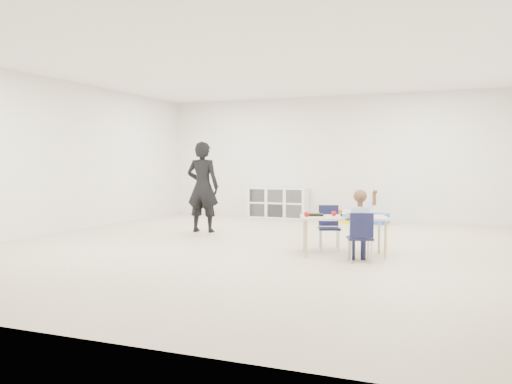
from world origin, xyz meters
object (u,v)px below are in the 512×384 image
at_px(chair_near, 360,237).
at_px(cubby_shelf, 278,203).
at_px(table, 344,236).
at_px(child, 360,223).
at_px(adult, 203,187).

height_order(chair_near, cubby_shelf, cubby_shelf).
xyz_separation_m(table, chair_near, (0.31, -0.43, 0.05)).
relative_size(table, chair_near, 2.02).
relative_size(chair_near, child, 0.63).
bearing_deg(chair_near, adult, 129.53).
height_order(table, adult, adult).
relative_size(child, cubby_shelf, 0.73).
bearing_deg(cubby_shelf, chair_near, -59.73).
xyz_separation_m(table, child, (0.31, -0.43, 0.24)).
bearing_deg(cubby_shelf, table, -60.29).
bearing_deg(child, cubby_shelf, 100.76).
bearing_deg(chair_near, child, 0.00).
xyz_separation_m(chair_near, child, (0.00, 0.00, 0.19)).
bearing_deg(chair_near, cubby_shelf, 100.76).
relative_size(table, cubby_shelf, 0.93).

